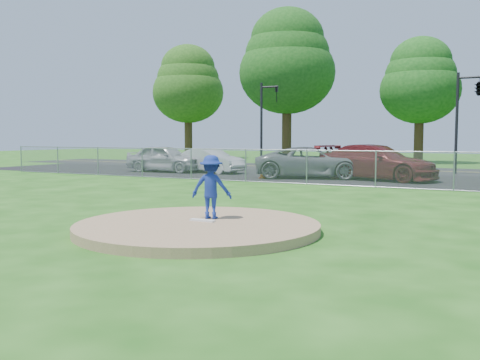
% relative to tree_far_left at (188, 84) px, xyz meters
% --- Properties ---
extents(ground, '(120.00, 120.00, 0.00)m').
position_rel_tree_far_left_xyz_m(ground, '(22.00, -23.00, -7.06)').
color(ground, '#1A5011').
rests_on(ground, ground).
extents(pitchers_mound, '(5.40, 5.40, 0.20)m').
position_rel_tree_far_left_xyz_m(pitchers_mound, '(22.00, -33.00, -6.96)').
color(pitchers_mound, '#967552').
rests_on(pitchers_mound, ground).
extents(pitching_rubber, '(0.60, 0.15, 0.04)m').
position_rel_tree_far_left_xyz_m(pitching_rubber, '(22.00, -32.80, -6.84)').
color(pitching_rubber, white).
rests_on(pitching_rubber, pitchers_mound).
extents(chain_link_fence, '(40.00, 0.06, 1.50)m').
position_rel_tree_far_left_xyz_m(chain_link_fence, '(22.00, -21.00, -6.31)').
color(chain_link_fence, gray).
rests_on(chain_link_fence, ground).
extents(parking_lot, '(50.00, 8.00, 0.01)m').
position_rel_tree_far_left_xyz_m(parking_lot, '(22.00, -16.50, -7.05)').
color(parking_lot, black).
rests_on(parking_lot, ground).
extents(street, '(60.00, 7.00, 0.01)m').
position_rel_tree_far_left_xyz_m(street, '(22.00, -9.00, -7.06)').
color(street, black).
rests_on(street, ground).
extents(tree_far_left, '(6.72, 6.72, 10.74)m').
position_rel_tree_far_left_xyz_m(tree_far_left, '(0.00, 0.00, 0.00)').
color(tree_far_left, '#3D2916').
rests_on(tree_far_left, ground).
extents(tree_left, '(7.84, 7.84, 12.53)m').
position_rel_tree_far_left_xyz_m(tree_left, '(11.00, -2.00, 1.18)').
color(tree_left, '#372714').
rests_on(tree_left, ground).
extents(tree_center, '(6.16, 6.16, 9.84)m').
position_rel_tree_far_left_xyz_m(tree_center, '(21.00, 1.00, -0.59)').
color(tree_center, '#3A2515').
rests_on(tree_center, ground).
extents(traffic_signal_left, '(1.28, 0.20, 5.60)m').
position_rel_tree_far_left_xyz_m(traffic_signal_left, '(13.24, -11.00, -3.70)').
color(traffic_signal_left, black).
rests_on(traffic_signal_left, ground).
extents(traffic_signal_center, '(1.42, 2.48, 5.60)m').
position_rel_tree_far_left_xyz_m(traffic_signal_center, '(25.97, -11.00, -2.45)').
color(traffic_signal_center, black).
rests_on(traffic_signal_center, ground).
extents(pitcher, '(1.05, 0.76, 1.47)m').
position_rel_tree_far_left_xyz_m(pitcher, '(21.97, -32.36, -6.12)').
color(pitcher, navy).
rests_on(pitcher, pitchers_mound).
extents(traffic_cone, '(0.38, 0.38, 0.74)m').
position_rel_tree_far_left_xyz_m(traffic_cone, '(16.84, -18.79, -6.68)').
color(traffic_cone, orange).
rests_on(traffic_cone, parking_lot).
extents(parked_car_silver, '(4.78, 2.13, 1.60)m').
position_rel_tree_far_left_xyz_m(parked_car_silver, '(9.72, -17.21, -6.25)').
color(parked_car_silver, '#AAA9AE').
rests_on(parked_car_silver, parking_lot).
extents(parked_car_white, '(4.39, 2.11, 1.39)m').
position_rel_tree_far_left_xyz_m(parked_car_white, '(12.45, -16.63, -6.36)').
color(parked_car_white, silver).
rests_on(parked_car_white, parking_lot).
extents(parked_car_gray, '(6.17, 4.32, 1.56)m').
position_rel_tree_far_left_xyz_m(parked_car_gray, '(18.93, -17.51, -6.27)').
color(parked_car_gray, slate).
rests_on(parked_car_gray, parking_lot).
extents(parked_car_darkred, '(6.23, 3.60, 1.70)m').
position_rel_tree_far_left_xyz_m(parked_car_darkred, '(22.10, -17.16, -6.20)').
color(parked_car_darkred, '#5C1719').
rests_on(parked_car_darkred, parking_lot).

